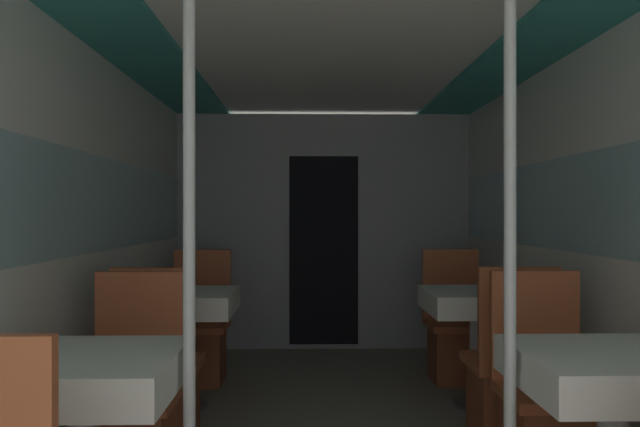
# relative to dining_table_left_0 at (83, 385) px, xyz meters

# --- Properties ---
(wall_left) EXTENTS (0.05, 6.74, 2.18)m
(wall_left) POSITION_rel_dining_table_left_0_xyz_m (-0.42, 1.04, 0.48)
(wall_left) COLOR silver
(wall_left) RESTS_ON ground_plane
(wall_right) EXTENTS (0.05, 6.74, 2.18)m
(wall_right) POSITION_rel_dining_table_left_0_xyz_m (2.35, 1.04, 0.48)
(wall_right) COLOR silver
(wall_right) RESTS_ON ground_plane
(ceiling_panel) EXTENTS (2.77, 6.74, 0.07)m
(ceiling_panel) POSITION_rel_dining_table_left_0_xyz_m (0.97, 1.04, 1.58)
(ceiling_panel) COLOR white
(ceiling_panel) RESTS_ON wall_left
(bulkhead_far) EXTENTS (2.72, 0.09, 2.18)m
(bulkhead_far) POSITION_rel_dining_table_left_0_xyz_m (0.97, 3.56, 0.44)
(bulkhead_far) COLOR gray
(bulkhead_far) RESTS_ON ground_plane
(dining_table_left_0) EXTENTS (0.68, 0.68, 0.75)m
(dining_table_left_0) POSITION_rel_dining_table_left_0_xyz_m (0.00, 0.00, 0.00)
(dining_table_left_0) COLOR #4C4C51
(dining_table_left_0) RESTS_ON ground_plane
(chair_left_far_0) EXTENTS (0.44, 0.44, 0.98)m
(chair_left_far_0) POSITION_rel_dining_table_left_0_xyz_m (0.00, 0.62, -0.35)
(chair_left_far_0) COLOR brown
(chair_left_far_0) RESTS_ON ground_plane
(support_pole_left_0) EXTENTS (0.05, 0.05, 2.18)m
(support_pole_left_0) POSITION_rel_dining_table_left_0_xyz_m (0.38, 0.00, 0.45)
(support_pole_left_0) COLOR silver
(support_pole_left_0) RESTS_ON ground_plane
(dining_table_left_1) EXTENTS (0.68, 0.68, 0.75)m
(dining_table_left_1) POSITION_rel_dining_table_left_0_xyz_m (0.00, 1.80, 0.00)
(dining_table_left_1) COLOR #4C4C51
(dining_table_left_1) RESTS_ON ground_plane
(chair_left_near_1) EXTENTS (0.44, 0.44, 0.98)m
(chair_left_near_1) POSITION_rel_dining_table_left_0_xyz_m (0.00, 1.18, -0.35)
(chair_left_near_1) COLOR brown
(chair_left_near_1) RESTS_ON ground_plane
(chair_left_far_1) EXTENTS (0.44, 0.44, 0.98)m
(chair_left_far_1) POSITION_rel_dining_table_left_0_xyz_m (0.00, 2.42, -0.35)
(chair_left_far_1) COLOR brown
(chair_left_far_1) RESTS_ON ground_plane
(dining_table_right_0) EXTENTS (0.68, 0.68, 0.75)m
(dining_table_right_0) POSITION_rel_dining_table_left_0_xyz_m (1.93, 0.00, 0.00)
(dining_table_right_0) COLOR #4C4C51
(dining_table_right_0) RESTS_ON ground_plane
(chair_right_far_0) EXTENTS (0.44, 0.44, 0.98)m
(chair_right_far_0) POSITION_rel_dining_table_left_0_xyz_m (1.93, 0.62, -0.35)
(chair_right_far_0) COLOR brown
(chair_right_far_0) RESTS_ON ground_plane
(support_pole_right_0) EXTENTS (0.05, 0.05, 2.18)m
(support_pole_right_0) POSITION_rel_dining_table_left_0_xyz_m (1.55, 0.00, 0.45)
(support_pole_right_0) COLOR silver
(support_pole_right_0) RESTS_ON ground_plane
(dining_table_right_1) EXTENTS (0.68, 0.68, 0.75)m
(dining_table_right_1) POSITION_rel_dining_table_left_0_xyz_m (1.93, 1.80, 0.00)
(dining_table_right_1) COLOR #4C4C51
(dining_table_right_1) RESTS_ON ground_plane
(chair_right_near_1) EXTENTS (0.44, 0.44, 0.98)m
(chair_right_near_1) POSITION_rel_dining_table_left_0_xyz_m (1.93, 1.18, -0.35)
(chair_right_near_1) COLOR brown
(chair_right_near_1) RESTS_ON ground_plane
(chair_right_far_1) EXTENTS (0.44, 0.44, 0.98)m
(chair_right_far_1) POSITION_rel_dining_table_left_0_xyz_m (1.93, 2.42, -0.35)
(chair_right_far_1) COLOR brown
(chair_right_far_1) RESTS_ON ground_plane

